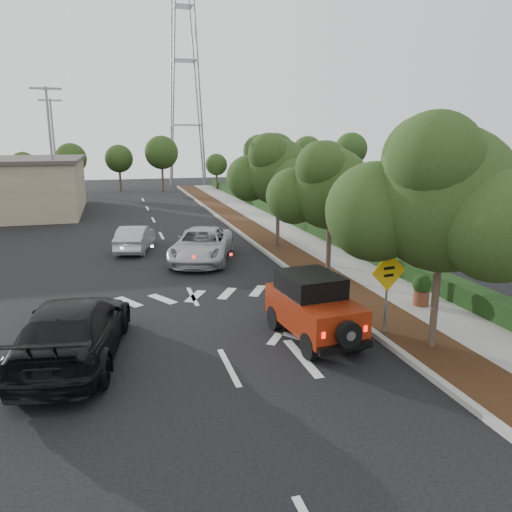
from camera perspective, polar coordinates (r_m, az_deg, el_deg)
name	(u,v)px	position (r m, az deg, el deg)	size (l,w,h in m)	color
ground	(229,367)	(13.07, -3.12, -12.56)	(120.00, 120.00, 0.00)	black
curb	(265,252)	(25.17, 1.02, 0.51)	(0.20, 70.00, 0.15)	#9E9B93
planting_strip	(284,251)	(25.48, 3.17, 0.61)	(1.80, 70.00, 0.12)	black
sidewalk	(318,248)	(26.15, 7.11, 0.86)	(2.00, 70.00, 0.12)	gray
hedge	(343,241)	(26.65, 9.91, 1.75)	(0.80, 70.00, 0.80)	black
transmission_tower	(188,186)	(60.35, -7.74, 7.94)	(7.00, 4.00, 28.00)	slate
street_tree_near	(431,350)	(14.81, 19.34, -10.10)	(3.80, 3.80, 5.92)	#1A3210
street_tree_mid	(327,281)	(20.54, 8.17, -2.85)	(3.20, 3.20, 5.32)	#1A3210
street_tree_far	(277,248)	(26.42, 2.47, 0.95)	(3.40, 3.40, 5.62)	#1A3210
light_pole_a	(58,220)	(38.11, -21.70, 3.89)	(2.00, 0.22, 9.00)	slate
light_pole_b	(59,200)	(50.04, -21.58, 5.99)	(2.00, 0.22, 9.00)	slate
red_jeep	(311,306)	(14.60, 6.32, -5.67)	(1.95, 3.81, 1.90)	black
silver_suv_ahead	(202,245)	(23.59, -6.20, 1.24)	(2.51, 5.45, 1.51)	#AEB1B6
black_suv_oncoming	(73,330)	(13.95, -20.14, -7.92)	(2.35, 5.78, 1.68)	black
silver_sedan_oncoming	(135,238)	(26.34, -13.68, 2.00)	(1.38, 3.97, 1.31)	#9EA0A5
parked_suv	(43,212)	(37.38, -23.20, 4.63)	(1.58, 3.93, 1.34)	#929699
speed_hump_sign	(388,282)	(14.71, 14.81, -2.88)	(1.15, 0.18, 2.46)	slate
terracotta_planter	(422,287)	(17.88, 18.44, -3.36)	(0.65, 0.65, 1.13)	brown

